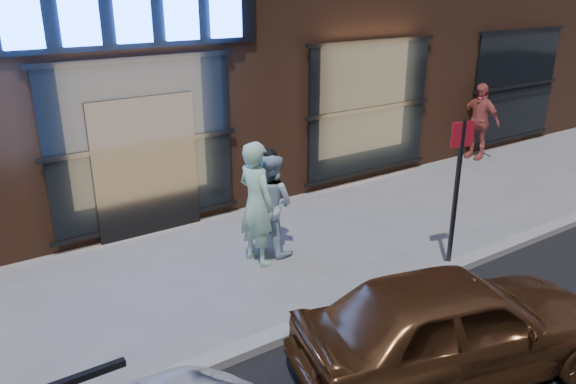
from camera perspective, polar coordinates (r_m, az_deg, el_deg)
name	(u,v)px	position (r m, az deg, el deg)	size (l,w,h in m)	color
ground	(270,344)	(7.10, -1.84, -15.13)	(90.00, 90.00, 0.00)	slate
curb	(270,339)	(7.07, -1.84, -14.74)	(60.00, 0.25, 0.12)	gray
man_bowtie	(257,203)	(8.55, -3.22, -1.17)	(0.71, 0.47, 1.96)	#A5D9B6
man_cap	(270,204)	(8.93, -1.81, -1.18)	(0.81, 0.63, 1.67)	white
passerby	(478,121)	(14.63, 18.77, 6.84)	(1.09, 0.45, 1.86)	#BD554E
gold_sedan	(454,323)	(6.60, 16.56, -12.66)	(1.46, 3.64, 1.24)	brown
sign_post	(457,182)	(8.55, 16.82, 0.99)	(0.37, 0.11, 2.32)	#262628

